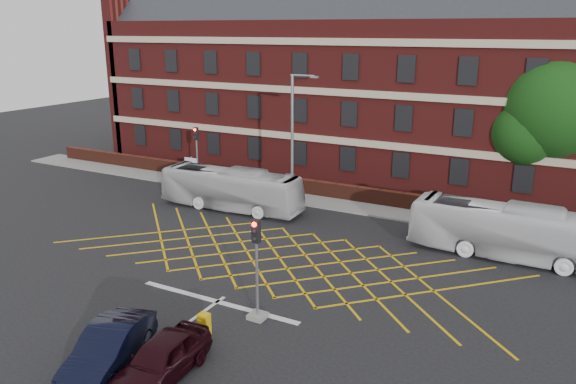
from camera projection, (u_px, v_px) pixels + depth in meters
The scene contains 17 objects.
ground at pixel (259, 272), 27.31m from camera, with size 120.00×120.00×0.00m, color black.
victorian_building at pixel (407, 76), 43.57m from camera, with size 51.00×12.17×20.40m.
boundary_wall at pixel (358, 194), 38.13m from camera, with size 56.00×0.50×1.10m, color #4C1E14.
far_pavement at pixel (352, 205), 37.43m from camera, with size 60.00×3.00×0.12m, color slate.
box_junction_hatching at pixel (279, 258), 28.99m from camera, with size 11.50×0.12×0.02m, color #CC990C.
stop_line at pixel (218, 302), 24.35m from camera, with size 8.00×0.30×0.02m, color silver.
centre_line at pixel (105, 381), 18.86m from camera, with size 0.15×14.00×0.02m, color silver.
bus_left at pixel (231, 189), 36.50m from camera, with size 2.28×9.72×2.71m, color silver.
bus_right at pixel (511, 232), 28.70m from camera, with size 2.38×10.15×2.83m, color silver.
car_navy at pixel (109, 348), 19.46m from camera, with size 1.62×4.63×1.53m, color black.
car_maroon at pixel (161, 359), 18.88m from camera, with size 1.72×4.28×1.46m, color black.
deciduous_tree at pixel (554, 115), 35.50m from camera, with size 7.30×6.89×10.08m.
traffic_light_near at pixel (257, 279), 22.48m from camera, with size 0.70×0.70×4.27m.
traffic_light_far at pixel (197, 160), 42.63m from camera, with size 0.70×0.70×4.27m.
street_lamp at pixel (293, 166), 35.67m from camera, with size 2.25×1.00×8.73m.
direction_signs at pixel (191, 168), 41.99m from camera, with size 1.10×0.16×2.20m.
utility_cabinet at pixel (204, 325), 21.60m from camera, with size 0.41×0.36×0.91m, color gold.
Camera 1 is at (13.14, -21.43, 11.44)m, focal length 35.00 mm.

